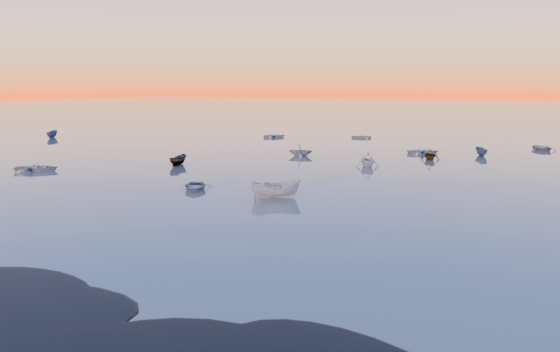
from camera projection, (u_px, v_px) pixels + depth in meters
The scene contains 6 objects.
ground at pixel (422, 131), 114.79m from camera, with size 600.00×600.00×0.00m, color #655D54.
mud_lobes at pixel (6, 298), 24.15m from camera, with size 140.00×6.00×0.07m, color black, non-canonical shape.
moored_fleet at pixel (357, 157), 72.61m from camera, with size 124.00×58.00×1.20m, color silver, non-canonical shape.
boat_near_left at pixel (195, 190), 49.55m from camera, with size 4.03×1.68×1.01m, color slate.
boat_near_center at pixel (276, 198), 45.96m from camera, with size 4.32×1.83×1.50m, color silver.
boat_near_right at pixel (367, 166), 64.05m from camera, with size 3.57×1.61×1.25m, color silver.
Camera 1 is at (20.59, -16.83, 9.25)m, focal length 35.00 mm.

